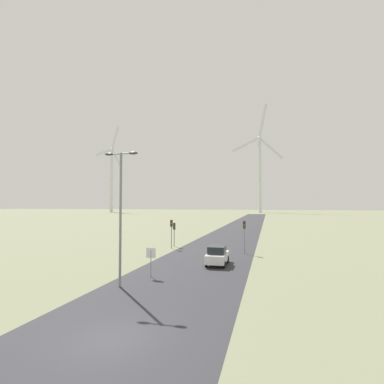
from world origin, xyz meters
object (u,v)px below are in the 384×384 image
Objects in this scene: streetlamp at (121,202)px; car_approaching at (217,255)px; stop_sign_near at (151,257)px; wind_turbine_left at (260,166)px; traffic_light_post_near_left at (174,229)px; traffic_light_post_mid_left at (171,228)px; traffic_light_post_near_right at (244,230)px; wind_turbine_far_left at (112,174)px.

car_approaching is at bearing 59.82° from streetlamp.
stop_sign_near is 0.03× the size of wind_turbine_left.
traffic_light_post_near_left is 0.04× the size of wind_turbine_left.
stop_sign_near is at bearing 71.52° from streetlamp.
traffic_light_post_mid_left is at bearing -84.62° from traffic_light_post_near_left.
wind_turbine_far_left is (-108.96, 161.74, 25.35)m from traffic_light_post_near_right.
wind_turbine_far_left is (-106.91, 168.91, 27.28)m from car_approaching.
stop_sign_near is 0.60× the size of traffic_light_post_near_right.
traffic_light_post_near_right reaches higher than traffic_light_post_near_left.
traffic_light_post_mid_left reaches higher than car_approaching.
wind_turbine_far_left is at bearing -172.02° from wind_turbine_left.
traffic_light_post_near_left is at bearing 96.79° from streetlamp.
traffic_light_post_mid_left is (-2.23, 18.40, -3.26)m from streetlamp.
wind_turbine_far_left reaches higher than car_approaching.
wind_turbine_far_left is (-99.07, 158.14, 25.80)m from traffic_light_post_near_left.
wind_turbine_left is (6.86, 174.75, 29.58)m from traffic_light_post_mid_left.
stop_sign_near is at bearing -59.65° from wind_turbine_far_left.
wind_turbine_left is (7.03, 173.01, 29.96)m from traffic_light_post_near_left.
streetlamp is 18.82m from traffic_light_post_mid_left.
wind_turbine_left is (4.63, 193.15, 26.33)m from streetlamp.
stop_sign_near is 15.61m from traffic_light_post_mid_left.
streetlamp reaches higher than stop_sign_near.
streetlamp reaches higher than traffic_light_post_mid_left.
traffic_light_post_near_left is at bearing 126.06° from car_approaching.
traffic_light_post_mid_left reaches higher than traffic_light_post_near_left.
traffic_light_post_near_left is 0.05× the size of wind_turbine_far_left.
traffic_light_post_near_right is at bearing -20.00° from traffic_light_post_near_left.
streetlamp is 4.12× the size of stop_sign_near.
traffic_light_post_mid_left is at bearing 102.23° from stop_sign_near.
wind_turbine_far_left is at bearing 122.33° from car_approaching.
traffic_light_post_near_right is (7.50, 16.53, -3.18)m from streetlamp.
traffic_light_post_near_left is 175.73m from wind_turbine_left.
traffic_light_post_near_left is (-3.46, 16.95, 0.76)m from stop_sign_near.
wind_turbine_far_left reaches higher than traffic_light_post_near_left.
traffic_light_post_near_right is (9.90, -3.60, 0.45)m from traffic_light_post_near_left.
wind_turbine_left is (3.56, 189.96, 30.72)m from stop_sign_near.
wind_turbine_left reaches higher than stop_sign_near.
streetlamp is 2.56× the size of traffic_light_post_mid_left.
wind_turbine_left is (106.09, 14.87, 4.15)m from wind_turbine_far_left.
wind_turbine_far_left is 107.21m from wind_turbine_left.
car_approaching is (7.68, -9.04, -1.86)m from traffic_light_post_mid_left.
streetlamp is at bearing -60.35° from wind_turbine_far_left.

